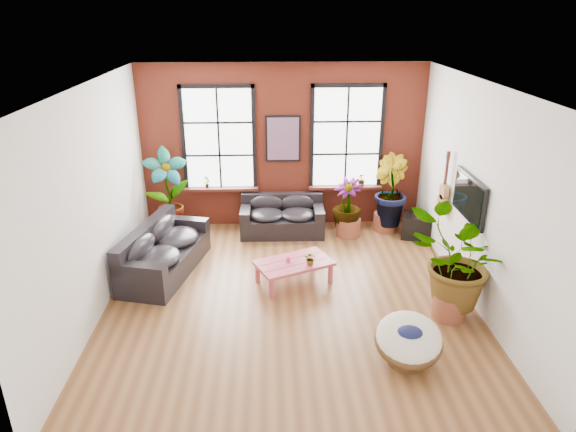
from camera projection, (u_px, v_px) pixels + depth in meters
name	position (u px, v px, depth m)	size (l,w,h in m)	color
room	(289.00, 198.00, 8.06)	(6.04, 6.54, 3.54)	brown
sofa_back	(282.00, 217.00, 10.97)	(1.77, 0.88, 0.81)	black
sofa_left	(162.00, 252.00, 9.32)	(1.43, 2.38, 0.88)	black
coffee_table	(294.00, 264.00, 8.95)	(1.48, 1.20, 0.50)	#BA4353
papasan_chair	(408.00, 340.00, 6.93)	(1.06, 1.07, 0.69)	brown
poster	(283.00, 139.00, 10.79)	(0.74, 0.06, 0.98)	black
tv_wall_unit	(461.00, 197.00, 8.67)	(0.13, 1.86, 1.20)	black
media_box	(417.00, 226.00, 10.78)	(0.72, 0.66, 0.50)	black
pot_back_left	(171.00, 228.00, 10.87)	(0.59, 0.59, 0.34)	brown
pot_back_right	(386.00, 221.00, 11.17)	(0.62, 0.62, 0.38)	brown
pot_right_wall	(449.00, 306.00, 8.02)	(0.66, 0.66, 0.39)	brown
pot_mid	(348.00, 227.00, 10.90)	(0.60, 0.60, 0.38)	brown
floor_plant_back_left	(168.00, 190.00, 10.56)	(0.92, 0.62, 1.74)	#0E3716
floor_plant_back_right	(389.00, 190.00, 10.89)	(0.83, 0.67, 1.51)	#0E3716
floor_plant_right_wall	(456.00, 263.00, 7.77)	(1.40, 1.21, 1.55)	#0E3716
floor_plant_mid	(347.00, 204.00, 10.75)	(0.61, 0.61, 1.09)	#0E3716
table_plant	(311.00, 259.00, 8.78)	(0.21, 0.19, 0.24)	#0E3716
sill_plant_left	(207.00, 182.00, 11.03)	(0.14, 0.10, 0.27)	#0E3716
sill_plant_right	(361.00, 180.00, 11.15)	(0.15, 0.15, 0.27)	#0E3716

